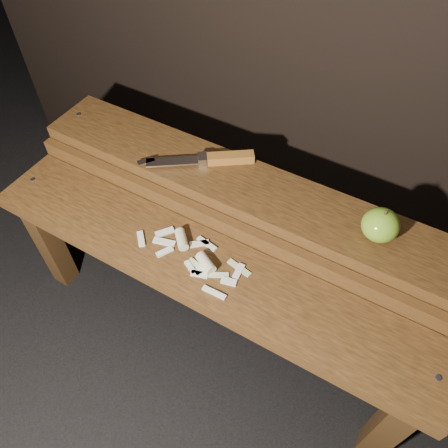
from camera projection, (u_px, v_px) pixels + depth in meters
The scene contains 6 objects.
ground at pixel (215, 324), 1.41m from camera, with size 60.00×60.00×0.00m, color black.
bench_front_tier at pixel (200, 280), 1.10m from camera, with size 1.20×0.20×0.42m.
bench_rear_tier at pixel (244, 206), 1.17m from camera, with size 1.20×0.21×0.50m.
apple at pixel (380, 225), 0.97m from camera, with size 0.08×0.08×0.09m.
knife at pixel (215, 159), 1.15m from camera, with size 0.27×0.19×0.03m.
apple_scraps at pixel (194, 255), 1.06m from camera, with size 0.31×0.13×0.03m.
Camera 1 is at (0.34, -0.53, 1.30)m, focal length 35.00 mm.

